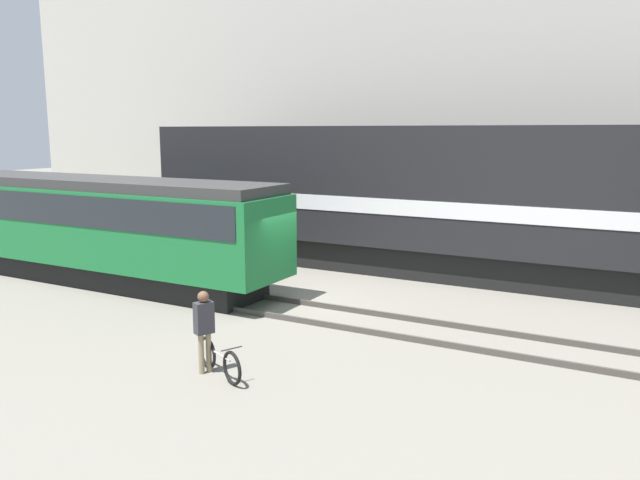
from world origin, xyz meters
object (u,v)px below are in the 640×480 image
(freight_locomotive, at_px, (436,198))
(streetcar, at_px, (99,223))
(person, at_px, (204,324))
(bicycle, at_px, (219,360))

(freight_locomotive, height_order, streetcar, freight_locomotive)
(streetcar, xyz_separation_m, person, (7.69, -4.40, -0.87))
(freight_locomotive, height_order, person, freight_locomotive)
(freight_locomotive, height_order, bicycle, freight_locomotive)
(freight_locomotive, bearing_deg, bicycle, -94.49)
(streetcar, bearing_deg, person, -29.78)
(freight_locomotive, relative_size, streetcar, 1.60)
(freight_locomotive, distance_m, bicycle, 10.75)
(bicycle, bearing_deg, person, 176.84)
(freight_locomotive, bearing_deg, streetcar, -145.64)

